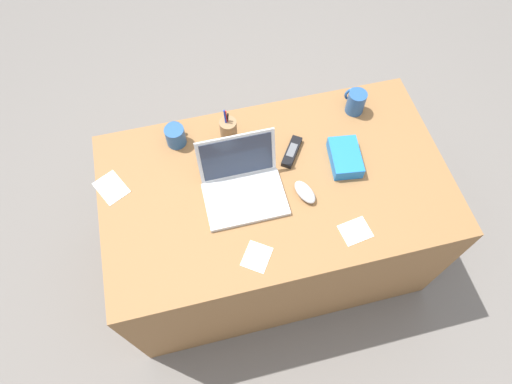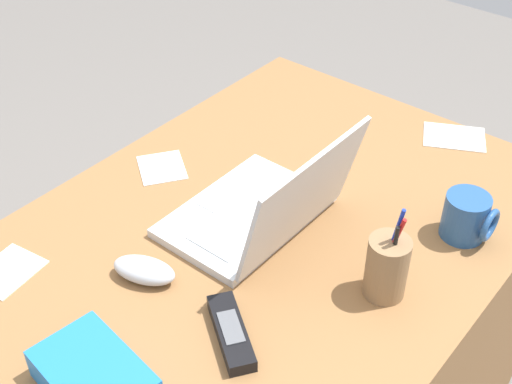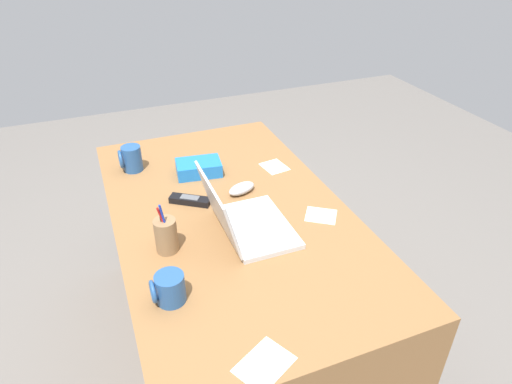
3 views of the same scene
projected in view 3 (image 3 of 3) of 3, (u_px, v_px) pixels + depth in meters
ground_plane at (235, 343)px, 2.02m from camera, size 6.00×6.00×0.00m
desk at (233, 284)px, 1.83m from camera, size 1.43×0.82×0.72m
laptop at (245, 221)px, 1.50m from camera, size 0.32×0.27×0.22m
computer_mouse at (242, 189)px, 1.72m from camera, size 0.09×0.13×0.04m
coffee_mug_white at (131, 159)px, 1.86m from camera, size 0.08×0.09×0.11m
coffee_mug_tall at (169, 289)px, 1.23m from camera, size 0.08×0.09×0.09m
cordless_phone at (190, 200)px, 1.67m from camera, size 0.12×0.15×0.03m
pen_holder at (166, 235)px, 1.41m from camera, size 0.07×0.07×0.18m
snack_bag at (199, 168)px, 1.85m from camera, size 0.14×0.19×0.06m
paper_note_near_laptop at (264, 365)px, 1.08m from camera, size 0.15×0.17×0.00m
paper_note_left at (321, 215)px, 1.60m from camera, size 0.14×0.14×0.00m
paper_note_right at (274, 167)px, 1.91m from camera, size 0.12×0.11×0.00m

